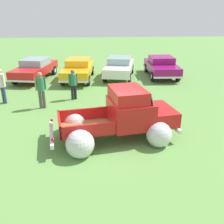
# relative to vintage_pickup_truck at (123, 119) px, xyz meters

# --- Properties ---
(ground_plane) EXTENTS (80.00, 80.00, 0.00)m
(ground_plane) POSITION_rel_vintage_pickup_truck_xyz_m (-0.38, -0.07, -0.76)
(ground_plane) COLOR #609347
(vintage_pickup_truck) EXTENTS (4.87, 3.36, 1.96)m
(vintage_pickup_truck) POSITION_rel_vintage_pickup_truck_xyz_m (0.00, 0.00, 0.00)
(vintage_pickup_truck) COLOR black
(vintage_pickup_truck) RESTS_ON ground
(show_car_0) EXTENTS (2.69, 4.88, 1.43)m
(show_car_0) POSITION_rel_vintage_pickup_truck_xyz_m (-5.16, 9.17, 0.03)
(show_car_0) COLOR black
(show_car_0) RESTS_ON ground
(show_car_1) EXTENTS (2.25, 4.74, 1.43)m
(show_car_1) POSITION_rel_vintage_pickup_truck_xyz_m (-2.12, 8.82, 0.03)
(show_car_1) COLOR black
(show_car_1) RESTS_ON ground
(show_car_2) EXTENTS (2.75, 4.77, 1.43)m
(show_car_2) POSITION_rel_vintage_pickup_truck_xyz_m (0.82, 9.31, 0.03)
(show_car_2) COLOR black
(show_car_2) RESTS_ON ground
(show_car_3) EXTENTS (2.10, 4.41, 1.43)m
(show_car_3) POSITION_rel_vintage_pickup_truck_xyz_m (3.90, 9.30, 0.03)
(show_car_3) COLOR black
(show_car_3) RESTS_ON ground
(spectator_0) EXTENTS (0.51, 0.46, 1.64)m
(spectator_0) POSITION_rel_vintage_pickup_truck_xyz_m (-2.16, 4.55, 0.18)
(spectator_0) COLOR black
(spectator_0) RESTS_ON ground
(spectator_1) EXTENTS (0.48, 0.48, 1.81)m
(spectator_1) POSITION_rel_vintage_pickup_truck_xyz_m (-5.75, 4.22, 0.29)
(spectator_1) COLOR navy
(spectator_1) RESTS_ON ground
(spectator_2) EXTENTS (0.53, 0.43, 1.82)m
(spectator_2) POSITION_rel_vintage_pickup_truck_xyz_m (-3.62, 3.34, 0.29)
(spectator_2) COLOR #4C4742
(spectator_2) RESTS_ON ground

